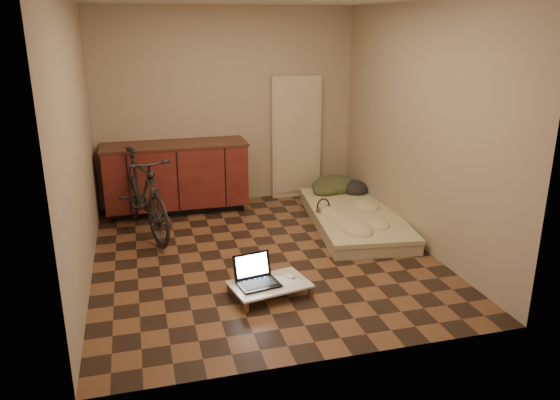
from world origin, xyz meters
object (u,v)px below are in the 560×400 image
object	(u,v)px
bicycle	(142,189)
laptop	(256,278)
futon	(354,218)
lap_desk	(270,285)

from	to	relation	value
bicycle	laptop	world-z (taller)	bicycle
futon	lap_desk	world-z (taller)	futon
futon	laptop	bearing A→B (deg)	-129.78
futon	laptop	world-z (taller)	laptop
futon	lap_desk	bearing A→B (deg)	-126.84
futon	bicycle	bearing A→B (deg)	178.83
futon	lap_desk	size ratio (longest dim) A/B	2.82
bicycle	futon	distance (m)	2.57
bicycle	lap_desk	distance (m)	2.19
lap_desk	laptop	world-z (taller)	laptop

